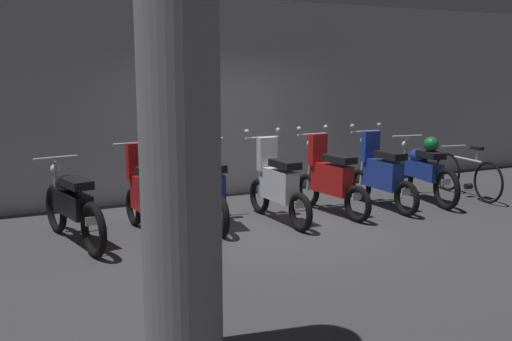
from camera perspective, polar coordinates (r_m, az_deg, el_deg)
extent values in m
plane|color=#424244|center=(7.90, 3.46, -5.69)|extent=(80.00, 80.00, 0.00)
cube|color=#ADADB2|center=(9.91, -3.66, 7.17)|extent=(16.00, 0.30, 3.31)
torus|color=black|center=(8.03, -19.24, -3.59)|extent=(0.22, 0.66, 0.65)
torus|color=black|center=(6.84, -15.84, -5.70)|extent=(0.22, 0.66, 0.65)
cube|color=black|center=(7.39, -17.75, -3.13)|extent=(0.38, 0.86, 0.28)
ellipsoid|color=black|center=(7.49, -18.24, -1.27)|extent=(0.34, 0.48, 0.22)
cube|color=black|center=(7.16, -17.38, -1.22)|extent=(0.34, 0.56, 0.10)
cylinder|color=#B7BABF|center=(7.81, -19.28, 1.20)|extent=(0.56, 0.14, 0.04)
cylinder|color=#B7BABF|center=(7.92, -19.25, -1.40)|extent=(0.09, 0.17, 0.65)
sphere|color=silver|center=(7.88, -19.34, 0.17)|extent=(0.12, 0.12, 0.12)
cube|color=white|center=(6.84, -15.96, -4.84)|extent=(0.16, 0.04, 0.10)
torus|color=black|center=(8.12, -12.03, -3.53)|extent=(0.13, 0.54, 0.53)
torus|color=black|center=(7.07, -9.13, -5.44)|extent=(0.13, 0.54, 0.53)
cube|color=red|center=(7.53, -10.75, -2.43)|extent=(0.27, 0.75, 0.44)
cube|color=red|center=(7.78, -11.68, 0.93)|extent=(0.29, 0.14, 0.48)
cube|color=black|center=(7.32, -10.41, -0.22)|extent=(0.28, 0.54, 0.10)
cylinder|color=#B7BABF|center=(7.88, -12.05, 2.64)|extent=(0.56, 0.08, 0.04)
cylinder|color=#B7BABF|center=(8.00, -12.03, -0.67)|extent=(0.07, 0.15, 0.85)
sphere|color=silver|center=(7.95, -12.11, 1.60)|extent=(0.12, 0.12, 0.12)
cube|color=white|center=(7.06, -9.22, -4.61)|extent=(0.16, 0.02, 0.10)
sphere|color=black|center=(7.29, -10.45, 1.10)|extent=(0.24, 0.24, 0.24)
torus|color=black|center=(8.50, -5.26, -2.76)|extent=(0.17, 0.54, 0.53)
torus|color=black|center=(7.41, -3.39, -4.62)|extent=(0.17, 0.54, 0.53)
cube|color=#1E389E|center=(7.89, -4.41, -1.72)|extent=(0.33, 0.76, 0.44)
cube|color=#1E389E|center=(8.16, -4.99, 1.50)|extent=(0.29, 0.16, 0.48)
cube|color=black|center=(7.68, -4.17, 0.39)|extent=(0.31, 0.55, 0.10)
cylinder|color=#B7BABF|center=(8.26, -5.22, 3.14)|extent=(0.56, 0.12, 0.04)
cylinder|color=#B7BABF|center=(8.37, -5.24, -0.02)|extent=(0.08, 0.15, 0.85)
sphere|color=silver|center=(8.33, -5.27, 2.15)|extent=(0.12, 0.12, 0.12)
cube|color=white|center=(7.41, -3.44, -3.83)|extent=(0.16, 0.04, 0.10)
torus|color=black|center=(8.63, 0.35, -2.54)|extent=(0.11, 0.53, 0.53)
torus|color=black|center=(7.66, 4.44, -4.15)|extent=(0.11, 0.53, 0.53)
cube|color=silver|center=(8.08, 2.28, -1.43)|extent=(0.25, 0.74, 0.44)
cube|color=silver|center=(8.31, 1.11, 1.68)|extent=(0.28, 0.13, 0.48)
cube|color=black|center=(7.89, 2.89, 0.65)|extent=(0.26, 0.53, 0.10)
cylinder|color=#B7BABF|center=(8.40, 0.65, 3.29)|extent=(0.56, 0.06, 0.04)
sphere|color=#B7BABF|center=(8.27, -0.93, 3.88)|extent=(0.07, 0.07, 0.07)
sphere|color=#B7BABF|center=(8.52, 2.19, 4.05)|extent=(0.07, 0.07, 0.07)
cylinder|color=#B7BABF|center=(8.51, 0.50, 0.17)|extent=(0.06, 0.15, 0.85)
sphere|color=silver|center=(8.46, 0.50, 2.31)|extent=(0.12, 0.12, 0.12)
cube|color=white|center=(7.65, 4.36, -3.39)|extent=(0.16, 0.02, 0.10)
torus|color=black|center=(9.09, 5.18, -1.94)|extent=(0.15, 0.54, 0.53)
torus|color=black|center=(8.23, 10.06, -3.29)|extent=(0.15, 0.54, 0.53)
cube|color=red|center=(8.60, 7.54, -0.83)|extent=(0.30, 0.76, 0.44)
cube|color=red|center=(8.80, 6.16, 2.08)|extent=(0.29, 0.15, 0.48)
cube|color=black|center=(8.42, 8.29, 1.14)|extent=(0.30, 0.54, 0.10)
cylinder|color=#B7BABF|center=(8.88, 5.63, 3.59)|extent=(0.56, 0.10, 0.04)
sphere|color=#B7BABF|center=(8.71, 4.29, 4.16)|extent=(0.07, 0.07, 0.07)
sphere|color=#B7BABF|center=(9.03, 6.95, 4.31)|extent=(0.07, 0.07, 0.07)
cylinder|color=#B7BABF|center=(8.98, 5.40, 0.64)|extent=(0.07, 0.15, 0.85)
sphere|color=silver|center=(8.93, 5.43, 2.67)|extent=(0.12, 0.12, 0.12)
cube|color=white|center=(8.23, 9.97, -2.58)|extent=(0.16, 0.03, 0.10)
torus|color=black|center=(9.62, 10.36, -1.41)|extent=(0.10, 0.53, 0.53)
torus|color=black|center=(8.73, 14.73, -2.72)|extent=(0.10, 0.53, 0.53)
cube|color=#1E389E|center=(9.11, 12.50, -0.37)|extent=(0.23, 0.74, 0.44)
cube|color=#1E389E|center=(9.33, 11.30, 2.39)|extent=(0.28, 0.12, 0.48)
cube|color=black|center=(8.94, 13.20, 1.48)|extent=(0.25, 0.52, 0.10)
cylinder|color=#B7BABF|center=(9.41, 10.85, 3.82)|extent=(0.56, 0.04, 0.04)
sphere|color=#B7BABF|center=(9.25, 9.56, 4.38)|extent=(0.07, 0.07, 0.07)
sphere|color=#B7BABF|center=(9.56, 12.13, 4.46)|extent=(0.07, 0.07, 0.07)
cylinder|color=#B7BABF|center=(9.51, 10.60, 1.03)|extent=(0.06, 0.15, 0.85)
sphere|color=silver|center=(9.47, 10.66, 2.94)|extent=(0.12, 0.12, 0.12)
cube|color=white|center=(8.72, 14.66, -2.05)|extent=(0.16, 0.01, 0.10)
torus|color=black|center=(10.38, 14.33, -0.40)|extent=(0.19, 0.66, 0.65)
torus|color=black|center=(9.31, 18.39, -1.75)|extent=(0.19, 0.66, 0.65)
cube|color=#1E389E|center=(9.80, 16.30, 0.05)|extent=(0.35, 0.86, 0.28)
ellipsoid|color=#1E389E|center=(9.90, 15.88, 1.45)|extent=(0.33, 0.48, 0.22)
cube|color=black|center=(9.61, 16.96, 1.52)|extent=(0.32, 0.55, 0.10)
cylinder|color=#B7BABF|center=(10.19, 14.79, 3.32)|extent=(0.56, 0.13, 0.04)
cylinder|color=#B7BABF|center=(10.29, 14.55, 1.31)|extent=(0.08, 0.17, 0.65)
sphere|color=silver|center=(10.26, 14.60, 2.52)|extent=(0.12, 0.12, 0.12)
cube|color=white|center=(9.31, 18.34, -1.12)|extent=(0.16, 0.04, 0.10)
sphere|color=#197238|center=(9.59, 17.01, 2.53)|extent=(0.24, 0.24, 0.24)
torus|color=black|center=(10.81, 18.47, -0.12)|extent=(0.12, 0.68, 0.68)
torus|color=black|center=(10.00, 22.07, -1.10)|extent=(0.12, 0.68, 0.68)
cylinder|color=silver|center=(10.35, 20.30, 1.04)|extent=(0.12, 0.68, 0.04)
cylinder|color=silver|center=(10.18, 21.07, 1.42)|extent=(0.03, 0.03, 0.22)
cube|color=black|center=(10.16, 21.11, 2.09)|extent=(0.13, 0.23, 0.05)
cylinder|color=#B7BABF|center=(10.64, 19.02, 2.31)|extent=(0.50, 0.09, 0.03)
cylinder|color=black|center=(10.39, 20.33, -1.47)|extent=(0.13, 0.11, 0.10)
cylinder|color=gray|center=(4.01, -7.58, 3.23)|extent=(0.57, 0.57, 3.31)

